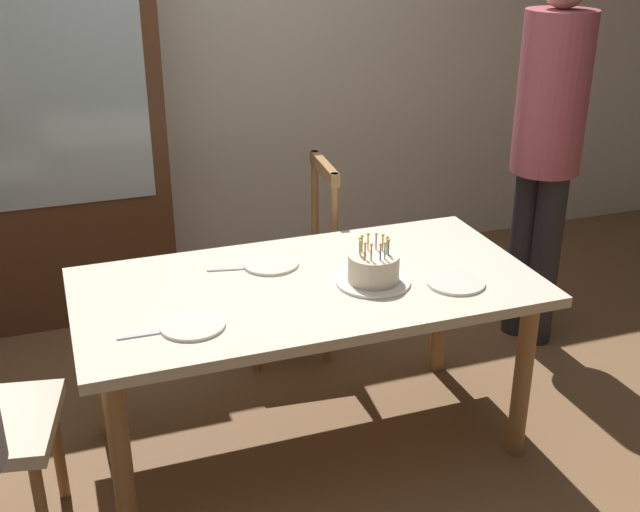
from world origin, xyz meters
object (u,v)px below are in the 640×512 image
at_px(plate_near_guest, 455,282).
at_px(china_cabinet, 50,139).
at_px(plate_near_celebrant, 192,325).
at_px(person_guest, 548,137).
at_px(dining_table, 308,303).
at_px(chair_spindle_back, 290,264).
at_px(plate_far_side, 270,264).
at_px(birthday_cake, 373,270).

bearing_deg(plate_near_guest, china_cabinet, 127.47).
bearing_deg(plate_near_celebrant, plate_near_guest, 0.00).
distance_m(person_guest, china_cabinet, 2.42).
distance_m(dining_table, china_cabinet, 1.79).
xyz_separation_m(chair_spindle_back, china_cabinet, (-1.00, 0.80, 0.49)).
xyz_separation_m(plate_near_guest, chair_spindle_back, (-0.35, 0.95, -0.27)).
height_order(person_guest, china_cabinet, china_cabinet).
bearing_deg(person_guest, china_cabinet, 153.59).
xyz_separation_m(plate_near_celebrant, plate_far_side, (0.39, 0.40, 0.00)).
bearing_deg(plate_near_celebrant, chair_spindle_back, 56.26).
bearing_deg(person_guest, birthday_cake, -152.90).
bearing_deg(chair_spindle_back, person_guest, -13.26).
bearing_deg(person_guest, plate_near_guest, -140.58).
relative_size(plate_near_celebrant, person_guest, 0.12).
relative_size(chair_spindle_back, china_cabinet, 0.50).
bearing_deg(china_cabinet, plate_far_side, -61.30).
bearing_deg(birthday_cake, dining_table, 158.84).
relative_size(dining_table, chair_spindle_back, 1.81).
relative_size(person_guest, china_cabinet, 0.95).
distance_m(chair_spindle_back, person_guest, 1.34).
bearing_deg(plate_near_celebrant, person_guest, 20.51).
bearing_deg(chair_spindle_back, plate_far_side, -114.19).
distance_m(plate_near_celebrant, china_cabinet, 1.81).
height_order(dining_table, plate_near_celebrant, plate_near_celebrant).
height_order(birthday_cake, china_cabinet, china_cabinet).
relative_size(dining_table, china_cabinet, 0.90).
relative_size(plate_near_celebrant, china_cabinet, 0.12).
height_order(chair_spindle_back, china_cabinet, china_cabinet).
height_order(plate_near_guest, china_cabinet, china_cabinet).
relative_size(chair_spindle_back, person_guest, 0.52).
xyz_separation_m(plate_near_guest, person_guest, (0.82, 0.68, 0.31)).
relative_size(dining_table, birthday_cake, 6.13).
distance_m(dining_table, plate_near_celebrant, 0.52).
relative_size(birthday_cake, plate_near_guest, 1.27).
bearing_deg(plate_near_celebrant, dining_table, 22.72).
xyz_separation_m(dining_table, birthday_cake, (0.23, -0.09, 0.14)).
bearing_deg(birthday_cake, plate_near_guest, -20.88).
bearing_deg(china_cabinet, plate_near_guest, -52.53).
height_order(birthday_cake, plate_near_guest, birthday_cake).
height_order(dining_table, chair_spindle_back, chair_spindle_back).
distance_m(plate_near_celebrant, plate_near_guest, 0.99).
distance_m(dining_table, person_guest, 1.48).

